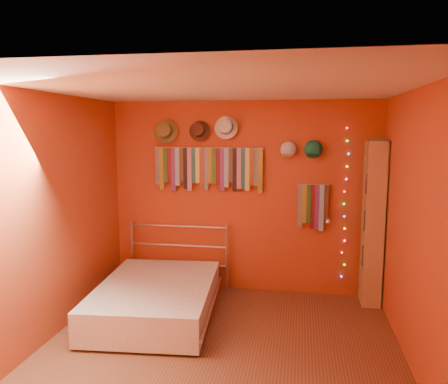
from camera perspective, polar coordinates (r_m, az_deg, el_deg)
The scene contains 16 objects.
ground at distance 4.48m, azimuth -0.75°, elevation -20.26°, with size 3.50×3.50×0.00m, color brown.
back_wall at distance 5.73m, azimuth 2.51°, elevation -0.69°, with size 3.50×0.02×2.50m, color #A42C1A.
right_wall at distance 4.09m, azimuth 24.16°, elevation -4.99°, with size 0.02×3.50×2.50m, color #A42C1A.
left_wall at distance 4.68m, azimuth -22.34°, elevation -3.30°, with size 0.02×3.50×2.50m, color #A42C1A.
ceiling at distance 3.95m, azimuth -0.82°, elevation 13.52°, with size 3.50×3.50×0.02m, color white.
tie_rack at distance 5.70m, azimuth -2.09°, elevation 3.30°, with size 1.45×0.03×0.58m.
small_tie_rack at distance 5.63m, azimuth 11.54°, elevation -1.66°, with size 0.40×0.03×0.60m.
fedora_olive at distance 5.79m, azimuth -7.73°, elevation 7.93°, with size 0.32×0.17×0.31m.
fedora_brown at distance 5.68m, azimuth -3.33°, elevation 8.03°, with size 0.26×0.14×0.26m.
fedora_white at distance 5.60m, azimuth 0.22°, elevation 8.49°, with size 0.30×0.16×0.30m.
cap_white at distance 5.57m, azimuth 8.41°, elevation 5.49°, with size 0.19×0.24×0.19m.
cap_green at distance 5.57m, azimuth 11.58°, elevation 5.47°, with size 0.20×0.25×0.20m.
fairy_lights at distance 5.68m, azimuth 15.52°, elevation -1.52°, with size 0.06×0.02×1.91m.
reading_lamp at distance 5.50m, azimuth 13.43°, elevation -3.75°, with size 0.07×0.31×0.09m.
bookshelf at distance 5.59m, azimuth 19.33°, elevation -3.80°, with size 0.25×0.34×2.00m.
bed at distance 5.21m, azimuth -8.83°, elevation -13.55°, with size 1.50×1.91×0.90m.
Camera 1 is at (0.74, -3.87, 2.13)m, focal length 35.00 mm.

